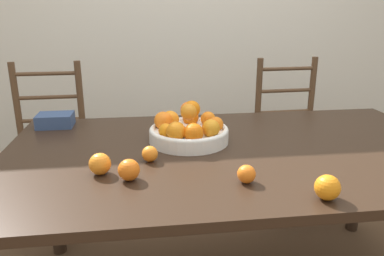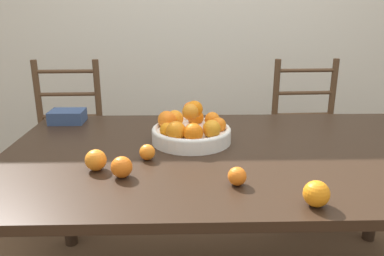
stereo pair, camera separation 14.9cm
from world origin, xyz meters
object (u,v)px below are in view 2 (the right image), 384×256
object	(u,v)px
orange_loose_0	(122,167)
orange_loose_1	(316,194)
chair_left	(67,145)
book_stack	(67,116)
orange_loose_4	(96,160)
orange_loose_3	(237,176)
fruit_bowl	(191,130)
orange_loose_2	(147,152)
chair_right	(308,142)

from	to	relation	value
orange_loose_0	orange_loose_1	xyz separation A→B (m)	(0.59, -0.21, 0.00)
chair_left	book_stack	bearing A→B (deg)	-71.01
orange_loose_4	chair_left	xyz separation A→B (m)	(-0.42, 1.00, -0.30)
orange_loose_0	chair_left	bearing A→B (deg)	116.26
orange_loose_3	orange_loose_4	xyz separation A→B (m)	(-0.48, 0.13, 0.01)
orange_loose_1	fruit_bowl	bearing A→B (deg)	121.70
orange_loose_2	book_stack	distance (m)	0.68
orange_loose_0	book_stack	size ratio (longest dim) A/B	0.44
fruit_bowl	chair_right	world-z (taller)	chair_right
orange_loose_3	book_stack	size ratio (longest dim) A/B	0.36
orange_loose_2	chair_right	size ratio (longest dim) A/B	0.06
orange_loose_3	chair_left	bearing A→B (deg)	128.70
orange_loose_3	orange_loose_0	bearing A→B (deg)	169.52
orange_loose_3	orange_loose_2	bearing A→B (deg)	143.95
chair_left	chair_right	bearing A→B (deg)	-1.55
orange_loose_1	orange_loose_4	xyz separation A→B (m)	(-0.69, 0.27, -0.00)
orange_loose_0	orange_loose_4	world-z (taller)	orange_loose_4
orange_loose_0	orange_loose_2	bearing A→B (deg)	64.77
chair_right	orange_loose_1	bearing A→B (deg)	-110.77
orange_loose_2	book_stack	world-z (taller)	book_stack
fruit_bowl	orange_loose_2	size ratio (longest dim) A/B	5.65
fruit_bowl	chair_right	xyz separation A→B (m)	(0.77, 0.71, -0.32)
orange_loose_1	orange_loose_2	bearing A→B (deg)	144.68
book_stack	orange_loose_3	bearing A→B (deg)	-44.11
orange_loose_3	chair_left	world-z (taller)	chair_left
orange_loose_3	chair_right	size ratio (longest dim) A/B	0.06
orange_loose_0	orange_loose_3	xyz separation A→B (m)	(0.38, -0.07, -0.01)
orange_loose_3	orange_loose_4	bearing A→B (deg)	164.75
chair_left	chair_right	world-z (taller)	same
chair_right	book_stack	size ratio (longest dim) A/B	5.90
book_stack	fruit_bowl	bearing A→B (deg)	-26.74
orange_loose_0	chair_left	distance (m)	1.22
fruit_bowl	orange_loose_2	distance (m)	0.26
orange_loose_2	orange_loose_3	xyz separation A→B (m)	(0.31, -0.23, 0.00)
fruit_bowl	chair_left	xyz separation A→B (m)	(-0.77, 0.71, -0.32)
chair_right	orange_loose_0	bearing A→B (deg)	-136.19
fruit_bowl	orange_loose_0	size ratio (longest dim) A/B	4.63
fruit_bowl	orange_loose_1	xyz separation A→B (m)	(0.35, -0.57, -0.02)
book_stack	orange_loose_4	bearing A→B (deg)	-65.55
orange_loose_2	orange_loose_1	bearing A→B (deg)	-35.32
fruit_bowl	chair_right	bearing A→B (deg)	42.65
fruit_bowl	orange_loose_1	size ratio (longest dim) A/B	4.41
book_stack	orange_loose_2	bearing A→B (deg)	-48.67
orange_loose_3	orange_loose_4	distance (m)	0.50
orange_loose_0	orange_loose_2	distance (m)	0.17
orange_loose_0	orange_loose_4	distance (m)	0.12
orange_loose_2	chair_right	distance (m)	1.34
orange_loose_1	orange_loose_2	distance (m)	0.64
orange_loose_3	chair_left	size ratio (longest dim) A/B	0.06
orange_loose_0	orange_loose_2	size ratio (longest dim) A/B	1.22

